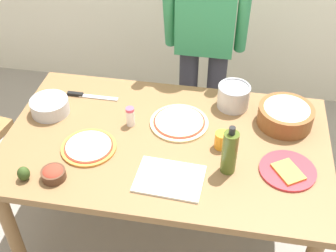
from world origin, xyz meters
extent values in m
plane|color=gray|center=(0.00, 0.00, 0.00)|extent=(8.00, 8.00, 0.00)
cube|color=brown|center=(0.00, 0.00, 0.74)|extent=(1.60, 0.96, 0.04)
cylinder|color=brown|center=(-0.72, -0.40, 0.36)|extent=(0.07, 0.07, 0.72)
cylinder|color=brown|center=(-0.72, 0.40, 0.36)|extent=(0.07, 0.07, 0.72)
cylinder|color=brown|center=(0.72, 0.40, 0.36)|extent=(0.07, 0.07, 0.72)
cylinder|color=#2D2D38|center=(0.01, 0.76, 0.42)|extent=(0.12, 0.12, 0.85)
cylinder|color=#2D2D38|center=(0.19, 0.76, 0.42)|extent=(0.12, 0.12, 0.85)
cube|color=#338C59|center=(0.10, 0.76, 1.12)|extent=(0.34, 0.20, 0.55)
cylinder|color=#338C59|center=(-0.11, 0.71, 1.12)|extent=(0.07, 0.21, 0.55)
cylinder|color=#338C59|center=(0.31, 0.71, 1.12)|extent=(0.07, 0.21, 0.55)
cylinder|color=olive|center=(-1.05, 0.28, 0.23)|extent=(0.04, 0.04, 0.45)
cylinder|color=beige|center=(0.04, 0.14, 0.77)|extent=(0.30, 0.30, 0.01)
cylinder|color=#B22D1E|center=(0.04, 0.14, 0.77)|extent=(0.27, 0.27, 0.00)
cylinder|color=beige|center=(0.04, 0.14, 0.78)|extent=(0.25, 0.25, 0.00)
cylinder|color=#C67A33|center=(-0.36, -0.12, 0.77)|extent=(0.27, 0.27, 0.01)
cylinder|color=#B22D1E|center=(-0.36, -0.12, 0.77)|extent=(0.24, 0.24, 0.00)
cylinder|color=beige|center=(-0.36, -0.12, 0.78)|extent=(0.22, 0.22, 0.00)
cylinder|color=red|center=(0.58, -0.11, 0.77)|extent=(0.26, 0.26, 0.01)
cube|color=#CC8438|center=(0.58, -0.13, 0.78)|extent=(0.16, 0.17, 0.01)
cylinder|color=brown|center=(0.58, 0.23, 0.81)|extent=(0.28, 0.28, 0.10)
ellipsoid|color=beige|center=(0.58, 0.23, 0.85)|extent=(0.25, 0.25, 0.05)
cylinder|color=#B7B7BC|center=(-0.64, 0.11, 0.80)|extent=(0.20, 0.20, 0.08)
cylinder|color=#4C2D1E|center=(-0.45, -0.34, 0.78)|extent=(0.11, 0.11, 0.04)
ellipsoid|color=#9E3323|center=(-0.45, -0.34, 0.80)|extent=(0.10, 0.10, 0.05)
cylinder|color=#47561E|center=(0.31, -0.15, 0.87)|extent=(0.07, 0.07, 0.22)
cylinder|color=black|center=(0.31, -0.15, 1.00)|extent=(0.03, 0.03, 0.04)
cylinder|color=#B7B7BC|center=(0.30, 0.34, 0.82)|extent=(0.17, 0.17, 0.12)
torus|color=#A5A5AD|center=(0.30, 0.34, 0.88)|extent=(0.17, 0.17, 0.01)
cylinder|color=orange|center=(0.27, 0.00, 0.80)|extent=(0.07, 0.07, 0.08)
cylinder|color=white|center=(-0.20, 0.09, 0.81)|extent=(0.04, 0.04, 0.09)
cylinder|color=#D84C66|center=(-0.20, 0.09, 0.86)|extent=(0.04, 0.04, 0.02)
cube|color=white|center=(0.06, -0.26, 0.77)|extent=(0.31, 0.24, 0.01)
cube|color=silver|center=(-0.43, 0.28, 0.76)|extent=(0.22, 0.03, 0.01)
cube|color=black|center=(-0.57, 0.28, 0.77)|extent=(0.09, 0.02, 0.02)
ellipsoid|color=#2D4219|center=(-0.58, -0.37, 0.80)|extent=(0.06, 0.06, 0.07)
camera|label=1|loc=(0.29, -1.58, 2.21)|focal=46.93mm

